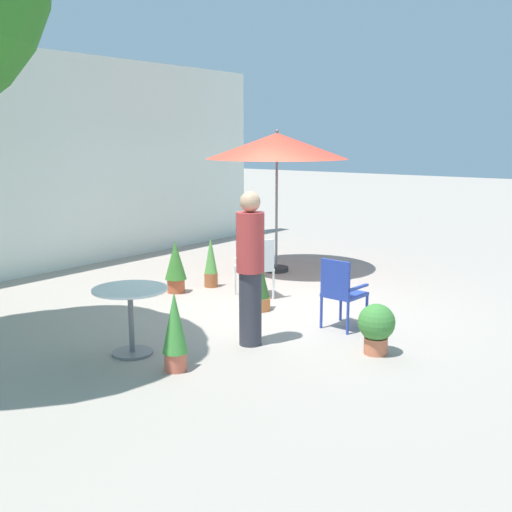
{
  "coord_description": "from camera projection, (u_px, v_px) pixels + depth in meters",
  "views": [
    {
      "loc": [
        -6.9,
        -4.9,
        2.38
      ],
      "look_at": [
        0.0,
        0.37,
        0.7
      ],
      "focal_mm": 43.67,
      "sensor_mm": 36.0,
      "label": 1
    }
  ],
  "objects": [
    {
      "name": "patio_chair_0",
      "position": [
        341.0,
        290.0,
        7.72
      ],
      "size": [
        0.5,
        0.46,
        0.9
      ],
      "color": "#283FA0",
      "rests_on": "ground"
    },
    {
      "name": "potted_plant_2",
      "position": [
        211.0,
        262.0,
        9.92
      ],
      "size": [
        0.22,
        0.22,
        0.81
      ],
      "color": "#A75833",
      "rests_on": "ground"
    },
    {
      "name": "potted_plant_1",
      "position": [
        175.0,
        330.0,
        6.34
      ],
      "size": [
        0.26,
        0.26,
        0.84
      ],
      "color": "#D0644A",
      "rests_on": "ground"
    },
    {
      "name": "potted_plant_3",
      "position": [
        176.0,
        265.0,
        9.56
      ],
      "size": [
        0.33,
        0.33,
        0.81
      ],
      "color": "#BC5333",
      "rests_on": "ground"
    },
    {
      "name": "ground_plane",
      "position": [
        277.0,
        308.0,
        8.75
      ],
      "size": [
        60.0,
        60.0,
        0.0
      ],
      "primitive_type": "plane",
      "color": "#A1958A"
    },
    {
      "name": "potted_plant_4",
      "position": [
        258.0,
        281.0,
        8.59
      ],
      "size": [
        0.34,
        0.34,
        0.85
      ],
      "color": "#CE713B",
      "rests_on": "ground"
    },
    {
      "name": "standing_person",
      "position": [
        250.0,
        266.0,
        7.06
      ],
      "size": [
        0.36,
        0.36,
        1.78
      ],
      "color": "#33333D",
      "rests_on": "ground"
    },
    {
      "name": "patio_chair_1",
      "position": [
        256.0,
        264.0,
        9.19
      ],
      "size": [
        0.66,
        0.66,
        0.9
      ],
      "color": "white",
      "rests_on": "ground"
    },
    {
      "name": "potted_plant_0",
      "position": [
        376.0,
        326.0,
        6.86
      ],
      "size": [
        0.41,
        0.41,
        0.57
      ],
      "color": "#CA6D4B",
      "rests_on": "ground"
    },
    {
      "name": "patio_umbrella_0",
      "position": [
        277.0,
        147.0,
        10.73
      ],
      "size": [
        2.48,
        2.48,
        2.5
      ],
      "color": "#2D2D2D",
      "rests_on": "ground"
    },
    {
      "name": "villa_facade",
      "position": [
        64.0,
        162.0,
        11.21
      ],
      "size": [
        10.04,
        0.3,
        3.83
      ],
      "primitive_type": "cube",
      "color": "silver",
      "rests_on": "ground"
    },
    {
      "name": "cafe_table_0",
      "position": [
        131.0,
        308.0,
        6.81
      ],
      "size": [
        0.82,
        0.82,
        0.75
      ],
      "color": "silver",
      "rests_on": "ground"
    }
  ]
}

